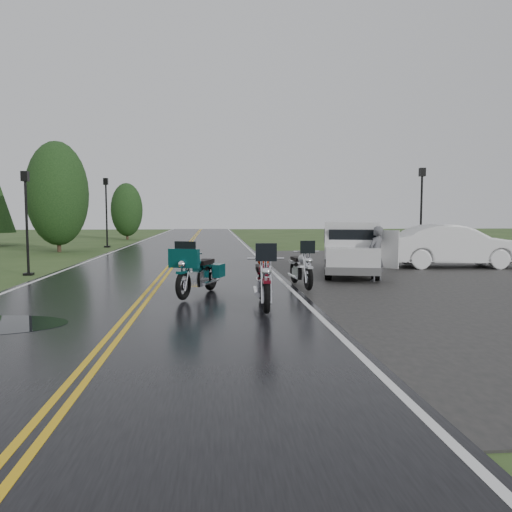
{
  "coord_description": "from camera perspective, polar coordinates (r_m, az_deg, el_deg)",
  "views": [
    {
      "loc": [
        1.67,
        -11.02,
        2.09
      ],
      "look_at": [
        2.8,
        2.0,
        1.0
      ],
      "focal_mm": 35.0,
      "sensor_mm": 36.0,
      "label": 1
    }
  ],
  "objects": [
    {
      "name": "ground",
      "position": [
        11.34,
        -13.42,
        -5.99
      ],
      "size": [
        120.0,
        120.0,
        0.0
      ],
      "primitive_type": "plane",
      "color": "#2D471E",
      "rests_on": "ground"
    },
    {
      "name": "road",
      "position": [
        21.18,
        -9.45,
        -0.9
      ],
      "size": [
        8.0,
        100.0,
        0.04
      ],
      "primitive_type": "cube",
      "color": "black",
      "rests_on": "ground"
    },
    {
      "name": "parking_pad",
      "position": [
        18.65,
        25.12,
        -2.07
      ],
      "size": [
        14.0,
        24.0,
        0.03
      ],
      "primitive_type": "cube",
      "color": "black",
      "rests_on": "ground"
    },
    {
      "name": "motorcycle_red",
      "position": [
        10.16,
        1.2,
        -3.04
      ],
      "size": [
        0.99,
        2.44,
        1.42
      ],
      "primitive_type": null,
      "rotation": [
        0.0,
        0.0,
        -0.05
      ],
      "color": "#530913",
      "rests_on": "ground"
    },
    {
      "name": "motorcycle_teal",
      "position": [
        11.91,
        -8.33,
        -1.97
      ],
      "size": [
        1.68,
        2.53,
        1.4
      ],
      "primitive_type": null,
      "rotation": [
        0.0,
        0.0,
        -0.38
      ],
      "color": "#053B3C",
      "rests_on": "ground"
    },
    {
      "name": "motorcycle_silver",
      "position": [
        13.35,
        6.02,
        -1.42
      ],
      "size": [
        0.95,
        2.27,
        1.31
      ],
      "primitive_type": null,
      "rotation": [
        0.0,
        0.0,
        0.07
      ],
      "color": "#9B9DA3",
      "rests_on": "ground"
    },
    {
      "name": "van_white",
      "position": [
        15.88,
        8.3,
        0.57
      ],
      "size": [
        2.83,
        5.07,
        1.88
      ],
      "primitive_type": null,
      "rotation": [
        0.0,
        0.0,
        -0.23
      ],
      "color": "silver",
      "rests_on": "ground"
    },
    {
      "name": "person_at_van",
      "position": [
        15.77,
        13.57,
        0.13
      ],
      "size": [
        0.74,
        0.71,
        1.7
      ],
      "primitive_type": "imported",
      "rotation": [
        0.0,
        0.0,
        3.82
      ],
      "color": "#505156",
      "rests_on": "ground"
    },
    {
      "name": "sedan_white",
      "position": [
        20.94,
        21.6,
        1.0
      ],
      "size": [
        5.18,
        2.11,
        1.67
      ],
      "primitive_type": "imported",
      "rotation": [
        0.0,
        0.0,
        1.5
      ],
      "color": "white",
      "rests_on": "ground"
    },
    {
      "name": "lamp_post_near_left",
      "position": [
        18.76,
        -24.73,
        3.44
      ],
      "size": [
        0.31,
        0.31,
        3.59
      ],
      "primitive_type": null,
      "color": "black",
      "rests_on": "ground"
    },
    {
      "name": "lamp_post_far_left",
      "position": [
        32.98,
        -16.72,
        4.78
      ],
      "size": [
        0.38,
        0.38,
        4.42
      ],
      "primitive_type": null,
      "color": "black",
      "rests_on": "ground"
    },
    {
      "name": "lamp_post_far_right",
      "position": [
        26.7,
        18.36,
        4.85
      ],
      "size": [
        0.38,
        0.38,
        4.48
      ],
      "primitive_type": null,
      "color": "black",
      "rests_on": "ground"
    },
    {
      "name": "tree_left_mid",
      "position": [
        29.85,
        -21.71,
        5.45
      ],
      "size": [
        3.35,
        3.35,
        5.23
      ],
      "primitive_type": null,
      "color": "#1E3D19",
      "rests_on": "ground"
    },
    {
      "name": "tree_left_far",
      "position": [
        42.8,
        -14.54,
        4.5
      ],
      "size": [
        2.6,
        2.6,
        4.0
      ],
      "primitive_type": null,
      "color": "#1E3D19",
      "rests_on": "ground"
    }
  ]
}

